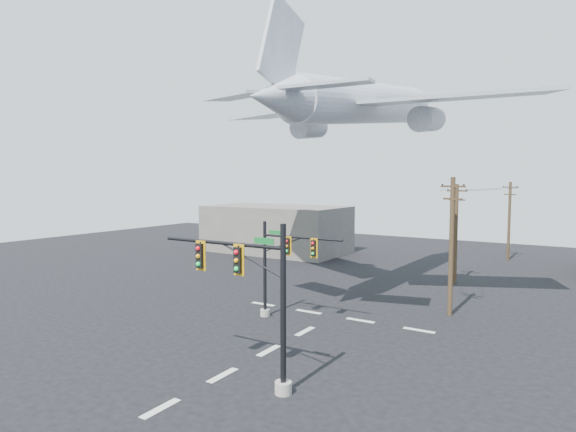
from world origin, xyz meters
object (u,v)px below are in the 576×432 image
Objects in this scene: signal_mast_near at (255,299)px; airliner at (365,104)px; signal_mast_far at (280,267)px; utility_pole_a at (451,244)px; utility_pole_b at (456,232)px; utility_pole_c at (509,220)px.

airliner reaches higher than signal_mast_near.
signal_mast_far is 11.97m from utility_pole_a.
utility_pole_a reaches higher than signal_mast_far.
signal_mast_near is 10.76m from signal_mast_far.
utility_pole_a is (9.60, 6.99, 1.50)m from signal_mast_far.
airliner is at bearing 98.73° from signal_mast_near.
airliner is (-2.98, 19.43, 11.53)m from signal_mast_near.
utility_pole_a is 1.06× the size of utility_pole_b.
utility_pole_c is at bearing 83.60° from signal_mast_near.
signal_mast_near is 0.84× the size of utility_pole_b.
utility_pole_b is at bearing 84.62° from signal_mast_near.
utility_pole_b is 14.60m from airliner.
utility_pole_a reaches higher than utility_pole_c.
signal_mast_far is 35.52m from utility_pole_c.
utility_pole_b is at bearing -75.23° from utility_pole_c.
utility_pole_c is at bearing 112.49° from utility_pole_a.
utility_pole_b is at bearing 67.39° from signal_mast_far.
signal_mast_far is 0.73× the size of utility_pole_b.
signal_mast_far is at bearing -107.21° from utility_pole_b.
signal_mast_near is at bearing -168.86° from airliner.
utility_pole_b is at bearing -32.36° from airliner.
utility_pole_b is (2.58, 27.44, 0.67)m from signal_mast_near.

